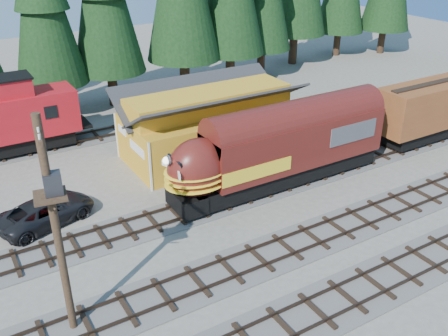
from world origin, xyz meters
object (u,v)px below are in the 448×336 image
caboose (4,121)px  pickup_truck_a (46,211)px  locomotive (274,152)px  boxcar (448,104)px  depot (210,116)px  utility_pole (55,217)px

caboose → pickup_truck_a: 11.02m
locomotive → pickup_truck_a: size_ratio=2.80×
locomotive → boxcar: 16.85m
locomotive → boxcar: (16.85, 0.00, 0.10)m
depot → boxcar: bearing=-20.0°
depot → locomotive: bearing=-81.2°
locomotive → caboose: bearing=134.5°
boxcar → caboose: bearing=155.4°
locomotive → boxcar: size_ratio=1.14×
utility_pole → pickup_truck_a: (1.03, 8.93, -4.81)m
boxcar → caboose: 33.64m
depot → utility_pole: size_ratio=1.31×
utility_pole → pickup_truck_a: bearing=93.1°
caboose → utility_pole: size_ratio=1.06×
boxcar → utility_pole: size_ratio=1.40×
depot → caboose: size_ratio=1.24×
caboose → pickup_truck_a: caboose is taller
locomotive → boxcar: boxcar is taller
caboose → pickup_truck_a: bearing=-89.6°
locomotive → utility_pole: (-14.69, -5.78, 3.09)m
depot → utility_pole: bearing=-138.1°
depot → pickup_truck_a: size_ratio=2.30×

